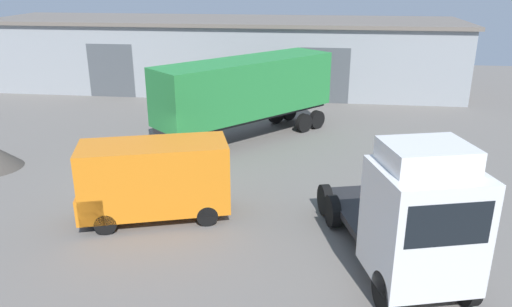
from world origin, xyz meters
TOP-DOWN VIEW (x-y plane):
  - ground_plane at (0.00, 0.00)m, footprint 60.00×60.00m
  - warehouse_building at (0.00, 17.75)m, footprint 33.32×8.00m
  - tractor_unit_white at (9.44, -6.07)m, footprint 4.17×7.05m
  - container_trailer_green at (3.29, 5.97)m, footprint 8.44×8.91m
  - delivery_van_orange at (1.26, -3.25)m, footprint 5.40×3.41m

SIDE VIEW (x-z plane):
  - ground_plane at x=0.00m, z-range 0.00..0.00m
  - delivery_van_orange at x=1.26m, z-range 0.11..2.85m
  - tractor_unit_white at x=9.44m, z-range -0.12..4.04m
  - warehouse_building at x=0.00m, z-range 0.01..5.01m
  - container_trailer_green at x=3.29m, z-range 0.55..4.65m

